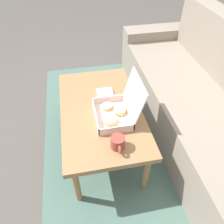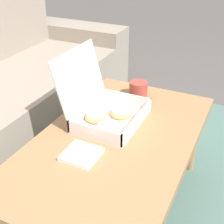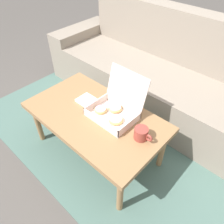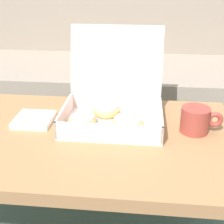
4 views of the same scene
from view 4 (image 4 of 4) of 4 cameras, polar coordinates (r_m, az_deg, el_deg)
name	(u,v)px [view 4 (image 4 of 4)]	position (r m, az deg, el deg)	size (l,w,h in m)	color
ground_plane	(88,209)	(1.39, -4.44, -17.34)	(12.00, 12.00, 0.00)	#514C47
area_rug	(98,167)	(1.62, -2.61, -10.05)	(2.64, 1.87, 0.01)	#4C6B60
couch	(108,78)	(1.92, -0.67, 6.19)	(2.52, 0.79, 0.93)	gray
coffee_table	(78,144)	(1.06, -6.28, -5.91)	(1.06, 0.61, 0.44)	#997047
pastry_box	(111,105)	(1.09, -0.13, 1.25)	(0.34, 0.32, 0.31)	silver
coffee_mug	(196,120)	(1.06, 15.13, -1.40)	(0.14, 0.09, 0.09)	#993D33
napkin_stack	(34,120)	(1.13, -14.07, -1.34)	(0.13, 0.13, 0.02)	white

